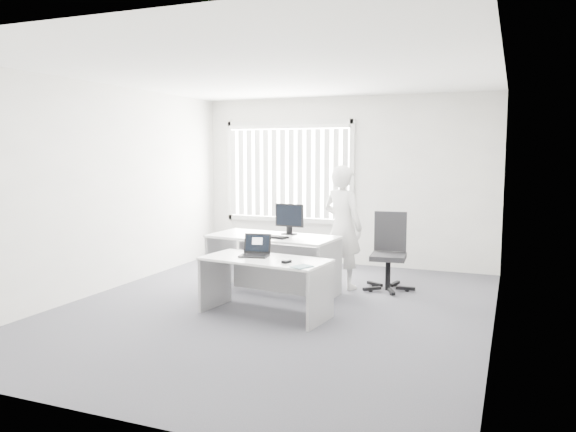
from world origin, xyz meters
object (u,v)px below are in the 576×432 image
at_px(desk_near, 265,274).
at_px(person, 343,227).
at_px(monitor, 289,219).
at_px(desk_far, 273,252).
at_px(laptop, 254,246).
at_px(office_chair, 388,266).

height_order(desk_near, person, person).
distance_m(person, monitor, 0.77).
distance_m(desk_far, laptop, 0.99).
height_order(person, laptop, person).
bearing_deg(person, office_chair, -145.61).
height_order(person, monitor, person).
height_order(desk_near, office_chair, office_chair).
xyz_separation_m(person, laptop, (-0.62, -1.57, -0.06)).
distance_m(desk_near, person, 1.72).
xyz_separation_m(desk_near, monitor, (-0.17, 1.19, 0.50)).
distance_m(laptop, monitor, 1.15).
distance_m(desk_far, monitor, 0.50).
distance_m(desk_near, desk_far, 1.05).
xyz_separation_m(desk_far, person, (0.79, 0.62, 0.30)).
bearing_deg(laptop, monitor, 81.59).
relative_size(desk_far, office_chair, 1.66).
xyz_separation_m(office_chair, laptop, (-1.24, -1.70, 0.47)).
relative_size(office_chair, person, 0.62).
bearing_deg(person, desk_near, 96.12).
xyz_separation_m(desk_far, monitor, (0.16, 0.20, 0.43)).
xyz_separation_m(office_chair, monitor, (-1.25, -0.57, 0.66)).
relative_size(desk_far, person, 1.03).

